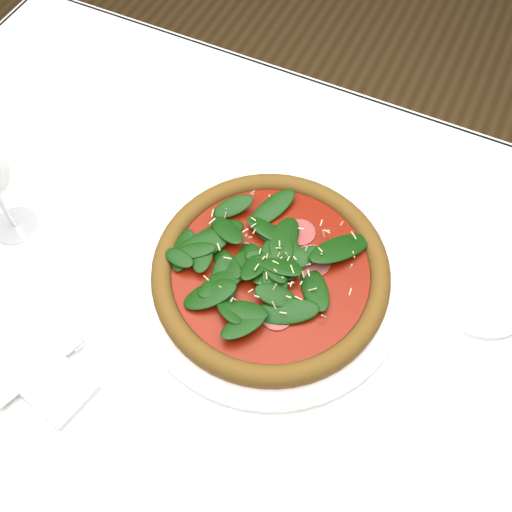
% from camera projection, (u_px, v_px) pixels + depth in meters
% --- Properties ---
extents(ground, '(6.00, 6.00, 0.00)m').
position_uv_depth(ground, '(236.00, 416.00, 1.43)').
color(ground, brown).
rests_on(ground, ground).
extents(dining_table, '(1.21, 0.81, 0.75)m').
position_uv_depth(dining_table, '(222.00, 303.00, 0.87)').
color(dining_table, white).
rests_on(dining_table, ground).
extents(plate, '(0.37, 0.37, 0.02)m').
position_uv_depth(plate, '(270.00, 277.00, 0.77)').
color(plate, white).
rests_on(plate, dining_table).
extents(pizza, '(0.42, 0.42, 0.04)m').
position_uv_depth(pizza, '(271.00, 269.00, 0.75)').
color(pizza, brown).
rests_on(pizza, plate).
extents(napkin, '(0.15, 0.09, 0.01)m').
position_uv_depth(napkin, '(41.00, 373.00, 0.70)').
color(napkin, white).
rests_on(napkin, dining_table).
extents(fork, '(0.07, 0.15, 0.00)m').
position_uv_depth(fork, '(57.00, 356.00, 0.70)').
color(fork, silver).
rests_on(fork, napkin).
extents(saucer_far, '(0.13, 0.13, 0.01)m').
position_uv_depth(saucer_far, '(482.00, 292.00, 0.76)').
color(saucer_far, white).
rests_on(saucer_far, dining_table).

